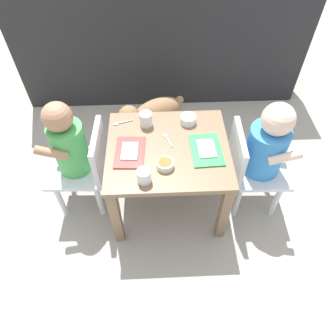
% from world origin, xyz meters
% --- Properties ---
extents(ground_plane, '(7.00, 7.00, 0.00)m').
position_xyz_m(ground_plane, '(0.00, 0.00, 0.00)').
color(ground_plane, '#9E998E').
extents(kitchen_cabinet_back, '(1.91, 0.39, 0.92)m').
position_xyz_m(kitchen_cabinet_back, '(0.00, 1.05, 0.46)').
color(kitchen_cabinet_back, '#232326').
rests_on(kitchen_cabinet_back, ground).
extents(dining_table, '(0.57, 0.51, 0.42)m').
position_xyz_m(dining_table, '(0.00, 0.00, 0.35)').
color(dining_table, '#7A6047').
rests_on(dining_table, ground).
extents(seated_child_left, '(0.29, 0.29, 0.67)m').
position_xyz_m(seated_child_left, '(-0.44, 0.03, 0.41)').
color(seated_child_left, silver).
rests_on(seated_child_left, ground).
extents(seated_child_right, '(0.29, 0.29, 0.67)m').
position_xyz_m(seated_child_right, '(0.45, -0.02, 0.42)').
color(seated_child_right, silver).
rests_on(seated_child_right, ground).
extents(dog, '(0.43, 0.29, 0.31)m').
position_xyz_m(dog, '(-0.08, 0.50, 0.20)').
color(dog, olive).
rests_on(dog, ground).
extents(food_tray_left, '(0.14, 0.20, 0.02)m').
position_xyz_m(food_tray_left, '(-0.18, -0.03, 0.43)').
color(food_tray_left, red).
rests_on(food_tray_left, dining_table).
extents(food_tray_right, '(0.15, 0.21, 0.02)m').
position_xyz_m(food_tray_right, '(0.18, -0.03, 0.43)').
color(food_tray_right, green).
rests_on(food_tray_right, dining_table).
extents(water_cup_left, '(0.06, 0.06, 0.07)m').
position_xyz_m(water_cup_left, '(-0.10, 0.16, 0.45)').
color(water_cup_left, white).
rests_on(water_cup_left, dining_table).
extents(water_cup_right, '(0.06, 0.06, 0.06)m').
position_xyz_m(water_cup_right, '(-0.11, -0.19, 0.45)').
color(water_cup_right, white).
rests_on(water_cup_right, dining_table).
extents(veggie_bowl_near, '(0.08, 0.08, 0.04)m').
position_xyz_m(veggie_bowl_near, '(0.11, 0.17, 0.44)').
color(veggie_bowl_near, white).
rests_on(veggie_bowl_near, dining_table).
extents(cereal_bowl_left_side, '(0.08, 0.08, 0.03)m').
position_xyz_m(cereal_bowl_left_side, '(-0.02, -0.11, 0.44)').
color(cereal_bowl_left_side, white).
rests_on(cereal_bowl_left_side, dining_table).
extents(spoon_by_left_tray, '(0.10, 0.04, 0.01)m').
position_xyz_m(spoon_by_left_tray, '(-0.23, 0.18, 0.43)').
color(spoon_by_left_tray, silver).
rests_on(spoon_by_left_tray, dining_table).
extents(spoon_by_right_tray, '(0.04, 0.10, 0.01)m').
position_xyz_m(spoon_by_right_tray, '(-0.00, 0.06, 0.43)').
color(spoon_by_right_tray, silver).
rests_on(spoon_by_right_tray, dining_table).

